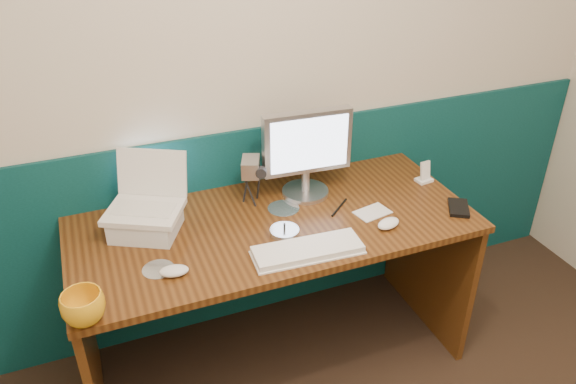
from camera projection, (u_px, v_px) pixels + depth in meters
name	position (u px, v px, depth m)	size (l,w,h in m)	color
back_wall	(254.00, 71.00, 2.29)	(3.50, 0.04, 2.50)	beige
wainscot	(260.00, 225.00, 2.66)	(3.48, 0.02, 1.00)	#083437
desk	(275.00, 294.00, 2.42)	(1.60, 0.70, 0.75)	#3B1E0A
laptop_riser	(146.00, 223.00, 2.15)	(0.24, 0.20, 0.08)	silver
laptop	(140.00, 188.00, 2.07)	(0.28, 0.21, 0.23)	white
monitor	(306.00, 155.00, 2.33)	(0.37, 0.11, 0.37)	#B0B0B5
keyboard	(308.00, 251.00, 2.05)	(0.40, 0.13, 0.02)	white
mouse_right	(388.00, 223.00, 2.19)	(0.10, 0.06, 0.03)	white
mouse_left	(174.00, 271.00, 1.94)	(0.10, 0.06, 0.03)	silver
mug	(83.00, 308.00, 1.72)	(0.13, 0.13, 0.11)	gold
camcorder	(251.00, 181.00, 2.31)	(0.09, 0.13, 0.20)	#AAAAAF
cd_spindle	(284.00, 232.00, 2.15)	(0.11, 0.11, 0.02)	silver
cd_loose_a	(158.00, 269.00, 1.97)	(0.11, 0.11, 0.00)	#B1BAC1
cd_loose_b	(283.00, 208.00, 2.32)	(0.13, 0.13, 0.00)	silver
pen	(339.00, 207.00, 2.32)	(0.01, 0.01, 0.15)	black
papers	(372.00, 212.00, 2.29)	(0.14, 0.09, 0.00)	white
dock	(424.00, 180.00, 2.51)	(0.07, 0.05, 0.01)	white
music_player	(425.00, 170.00, 2.49)	(0.05, 0.01, 0.08)	white
pda	(459.00, 208.00, 2.31)	(0.08, 0.13, 0.02)	black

